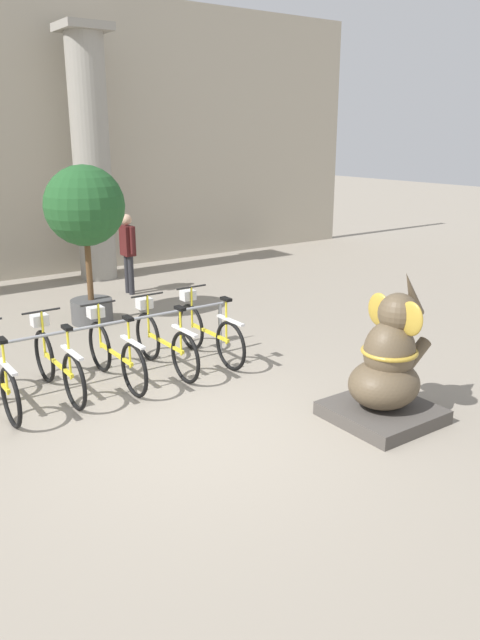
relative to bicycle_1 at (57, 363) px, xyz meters
The scene contains 10 objects.
ground_plane 2.08m from the bicycle_1, 66.42° to the right, with size 60.00×60.00×0.00m, color gray.
column_right 6.82m from the bicycle_1, 62.75° to the left, with size 0.98×0.98×5.16m.
bike_rack 0.76m from the bicycle_1, ahead, with size 3.50×0.05×0.77m.
bicycle_1 is the anchor object (origin of this frame).
bicycle_2 0.73m from the bicycle_1, ahead, with size 0.48×1.72×0.99m.
bicycle_3 1.45m from the bicycle_1, ahead, with size 0.48×1.72×0.99m.
bicycle_4 2.18m from the bicycle_1, ahead, with size 0.48×1.72×0.99m.
elephant_statue 3.91m from the bicycle_1, 45.40° to the right, with size 1.08×1.08×1.68m.
person_pedestrian 4.99m from the bicycle_1, 54.46° to the left, with size 0.21×0.47×1.58m.
potted_tree 3.33m from the bicycle_1, 60.02° to the left, with size 1.30×1.30×2.60m.
Camera 1 is at (-3.09, -5.21, 3.09)m, focal length 35.00 mm.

